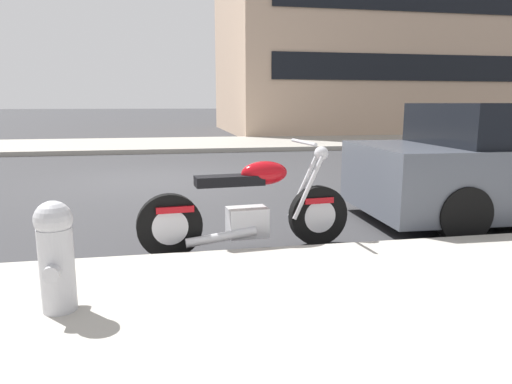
{
  "coord_description": "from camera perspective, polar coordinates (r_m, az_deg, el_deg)",
  "views": [
    {
      "loc": [
        0.14,
        -9.24,
        1.49
      ],
      "look_at": [
        1.06,
        -4.48,
        0.57
      ],
      "focal_mm": 32.78,
      "sensor_mm": 36.0,
      "label": 1
    }
  ],
  "objects": [
    {
      "name": "ground_plane",
      "position": [
        9.36,
        -11.57,
        1.4
      ],
      "size": [
        260.0,
        260.0,
        0.0
      ],
      "primitive_type": "plane",
      "color": "#333335"
    },
    {
      "name": "townhouse_corner_block",
      "position": [
        27.14,
        11.49,
        21.88
      ],
      "size": [
        13.25,
        11.49,
        13.63
      ],
      "color": "tan",
      "rests_on": "ground"
    },
    {
      "name": "fire_hydrant",
      "position": [
        3.32,
        -23.23,
        -6.9
      ],
      "size": [
        0.24,
        0.36,
        0.74
      ],
      "color": "#B7B7BC",
      "rests_on": "sidewalk_near_curb"
    },
    {
      "name": "parked_motorcycle",
      "position": [
        4.73,
        -0.8,
        -2.18
      ],
      "size": [
        2.19,
        0.62,
        1.11
      ],
      "rotation": [
        0.0,
        0.0,
        0.09
      ],
      "color": "black",
      "rests_on": "ground"
    },
    {
      "name": "parking_stall_stripe",
      "position": [
        5.09,
        -12.05,
        -6.42
      ],
      "size": [
        0.12,
        2.2,
        0.01
      ],
      "primitive_type": "cube",
      "color": "silver",
      "rests_on": "ground"
    },
    {
      "name": "sidewalk_far_curb",
      "position": [
        20.55,
        24.59,
        5.84
      ],
      "size": [
        120.0,
        5.0,
        0.14
      ],
      "primitive_type": "cube",
      "color": "gray",
      "rests_on": "ground"
    }
  ]
}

